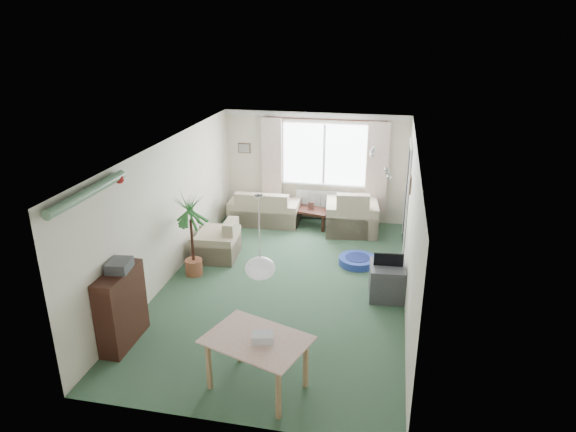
% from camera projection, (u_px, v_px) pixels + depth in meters
% --- Properties ---
extents(ground, '(6.50, 6.50, 0.00)m').
position_uv_depth(ground, '(284.00, 285.00, 8.72)').
color(ground, '#2D4C35').
extents(window, '(1.80, 0.03, 1.30)m').
position_uv_depth(window, '(324.00, 154.00, 11.10)').
color(window, white).
extents(curtain_rod, '(2.60, 0.03, 0.03)m').
position_uv_depth(curtain_rod, '(325.00, 119.00, 10.75)').
color(curtain_rod, black).
extents(curtain_left, '(0.45, 0.08, 2.00)m').
position_uv_depth(curtain_left, '(272.00, 163.00, 11.31)').
color(curtain_left, beige).
extents(curtain_right, '(0.45, 0.08, 2.00)m').
position_uv_depth(curtain_right, '(377.00, 169.00, 10.88)').
color(curtain_right, beige).
extents(radiator, '(1.20, 0.10, 0.55)m').
position_uv_depth(radiator, '(323.00, 203.00, 11.46)').
color(radiator, white).
extents(doorway, '(0.03, 0.95, 2.00)m').
position_uv_depth(doorway, '(407.00, 196.00, 10.00)').
color(doorway, black).
extents(pendant_lamp, '(0.36, 0.36, 0.36)m').
position_uv_depth(pendant_lamp, '(260.00, 268.00, 6.05)').
color(pendant_lamp, white).
extents(tinsel_garland, '(1.60, 1.60, 0.12)m').
position_uv_depth(tinsel_garland, '(88.00, 193.00, 6.16)').
color(tinsel_garland, '#196626').
extents(bauble_cluster_a, '(0.20, 0.20, 0.20)m').
position_uv_depth(bauble_cluster_a, '(372.00, 149.00, 8.51)').
color(bauble_cluster_a, silver).
extents(bauble_cluster_b, '(0.20, 0.20, 0.20)m').
position_uv_depth(bauble_cluster_b, '(389.00, 169.00, 7.35)').
color(bauble_cluster_b, silver).
extents(wall_picture_back, '(0.28, 0.03, 0.22)m').
position_uv_depth(wall_picture_back, '(244.00, 148.00, 11.42)').
color(wall_picture_back, brown).
extents(wall_picture_right, '(0.03, 0.24, 0.30)m').
position_uv_depth(wall_picture_right, '(410.00, 185.00, 8.89)').
color(wall_picture_right, brown).
extents(sofa, '(1.54, 0.84, 0.76)m').
position_uv_depth(sofa, '(265.00, 206.00, 11.30)').
color(sofa, beige).
rests_on(sofa, ground).
extents(armchair_corner, '(1.18, 1.13, 0.96)m').
position_uv_depth(armchair_corner, '(352.00, 210.00, 10.80)').
color(armchair_corner, beige).
rests_on(armchair_corner, ground).
extents(armchair_left, '(0.85, 0.89, 0.75)m').
position_uv_depth(armchair_left, '(216.00, 239.00, 9.64)').
color(armchair_left, '#B6A989').
rests_on(armchair_left, ground).
extents(coffee_table, '(0.95, 0.67, 0.39)m').
position_uv_depth(coffee_table, '(310.00, 218.00, 11.17)').
color(coffee_table, black).
rests_on(coffee_table, ground).
extents(photo_frame, '(0.12, 0.02, 0.16)m').
position_uv_depth(photo_frame, '(311.00, 206.00, 11.07)').
color(photo_frame, brown).
rests_on(photo_frame, coffee_table).
extents(bookshelf, '(0.30, 0.90, 1.09)m').
position_uv_depth(bookshelf, '(121.00, 308.00, 7.00)').
color(bookshelf, black).
rests_on(bookshelf, ground).
extents(hifi_box, '(0.32, 0.38, 0.14)m').
position_uv_depth(hifi_box, '(119.00, 266.00, 6.82)').
color(hifi_box, '#3C3E42').
rests_on(hifi_box, bookshelf).
extents(houseplant, '(0.78, 0.78, 1.52)m').
position_uv_depth(houseplant, '(192.00, 235.00, 8.83)').
color(houseplant, '#27591E').
rests_on(houseplant, ground).
extents(dining_table, '(1.27, 1.04, 0.68)m').
position_uv_depth(dining_table, '(257.00, 364.00, 6.18)').
color(dining_table, '#9C7E55').
rests_on(dining_table, ground).
extents(gift_box, '(0.28, 0.23, 0.12)m').
position_uv_depth(gift_box, '(263.00, 338.00, 6.00)').
color(gift_box, silver).
rests_on(gift_box, dining_table).
extents(tv_cube, '(0.60, 0.65, 0.56)m').
position_uv_depth(tv_cube, '(387.00, 281.00, 8.28)').
color(tv_cube, '#3B3A3F').
rests_on(tv_cube, ground).
extents(pet_bed, '(0.68, 0.68, 0.14)m').
position_uv_depth(pet_bed, '(357.00, 261.00, 9.45)').
color(pet_bed, navy).
rests_on(pet_bed, ground).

